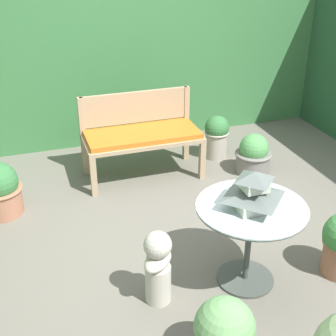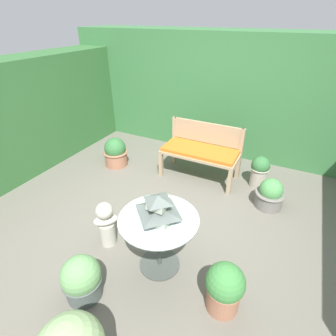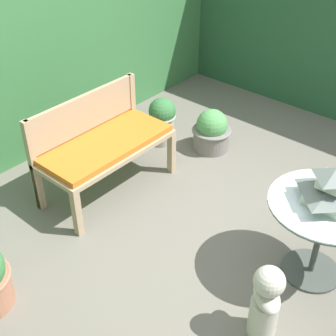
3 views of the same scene
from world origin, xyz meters
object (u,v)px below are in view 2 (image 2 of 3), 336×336
patio_table (159,229)px  potted_plant_table_far (116,153)px  garden_bench (200,153)px  potted_plant_path_edge (82,279)px  potted_plant_patio_mid (260,171)px  potted_plant_table_near (224,288)px  pagoda_birdhouse (158,209)px  garden_bust (106,223)px  potted_plant_bench_left (270,194)px

patio_table → potted_plant_table_far: bearing=137.8°
patio_table → potted_plant_table_far: (-1.74, 1.57, -0.28)m
garden_bench → potted_plant_table_far: 1.51m
garden_bench → potted_plant_path_edge: (-0.20, -2.51, -0.21)m
garden_bench → potted_plant_patio_mid: 0.96m
potted_plant_table_near → potted_plant_path_edge: 1.31m
garden_bench → potted_plant_table_near: potted_plant_table_near is taller
patio_table → potted_plant_path_edge: patio_table is taller
garden_bench → potted_plant_table_near: 2.27m
garden_bench → pagoda_birdhouse: size_ratio=3.30×
garden_bench → potted_plant_table_far: bearing=-168.5°
potted_plant_path_edge → potted_plant_patio_mid: 2.91m
pagoda_birdhouse → garden_bust: pagoda_birdhouse is taller
patio_table → potted_plant_table_near: patio_table is taller
potted_plant_path_edge → potted_plant_patio_mid: size_ratio=0.93×
garden_bench → garden_bust: size_ratio=2.10×
pagoda_birdhouse → potted_plant_bench_left: 1.90m
pagoda_birdhouse → potted_plant_table_near: 0.91m
patio_table → potted_plant_bench_left: 1.84m
potted_plant_table_near → potted_plant_table_far: (-2.48, 1.73, -0.03)m
potted_plant_bench_left → potted_plant_table_near: size_ratio=0.84×
patio_table → potted_plant_path_edge: 0.85m
potted_plant_table_near → potted_plant_table_far: size_ratio=1.01×
garden_bust → garden_bench: bearing=32.2°
potted_plant_table_near → potted_plant_table_far: potted_plant_table_near is taller
garden_bench → patio_table: (0.28, -1.87, 0.08)m
potted_plant_table_far → potted_plant_patio_mid: size_ratio=1.02×
potted_plant_bench_left → potted_plant_path_edge: size_ratio=0.93×
potted_plant_path_edge → potted_plant_patio_mid: bearing=67.2°
potted_plant_table_near → potted_plant_path_edge: potted_plant_table_near is taller
potted_plant_table_near → potted_plant_path_edge: (-1.22, -0.49, -0.04)m
potted_plant_bench_left → potted_plant_table_near: bearing=-94.7°
garden_bench → garden_bust: (-0.42, -1.87, -0.14)m
potted_plant_bench_left → potted_plant_patio_mid: bearing=116.9°
potted_plant_table_far → potted_plant_bench_left: bearing=0.2°
garden_bench → garden_bust: garden_bust is taller
potted_plant_bench_left → potted_plant_patio_mid: size_ratio=0.87×
garden_bust → potted_plant_table_far: (-1.05, 1.57, -0.06)m
potted_plant_bench_left → pagoda_birdhouse: bearing=-119.2°
potted_plant_bench_left → potted_plant_patio_mid: (-0.23, 0.46, 0.07)m
pagoda_birdhouse → potted_plant_patio_mid: pagoda_birdhouse is taller
potted_plant_bench_left → potted_plant_table_near: (-0.14, -1.73, 0.07)m
potted_plant_table_far → potted_plant_patio_mid: (2.39, 0.47, 0.03)m
garden_bust → potted_plant_path_edge: garden_bust is taller
potted_plant_path_edge → garden_bust: bearing=108.4°
potted_plant_table_near → potted_plant_patio_mid: potted_plant_table_near is taller
pagoda_birdhouse → potted_plant_table_near: size_ratio=0.71×
pagoda_birdhouse → potted_plant_path_edge: 0.97m
garden_bench → potted_plant_table_far: size_ratio=2.36×
garden_bench → potted_plant_path_edge: bearing=-94.6°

